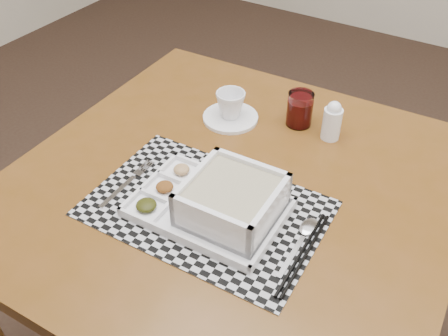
{
  "coord_description": "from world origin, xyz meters",
  "views": [
    {
      "loc": [
        0.4,
        -0.89,
        1.51
      ],
      "look_at": [
        -0.03,
        -0.2,
        0.83
      ],
      "focal_mm": 40.0,
      "sensor_mm": 36.0,
      "label": 1
    }
  ],
  "objects_px": {
    "dining_table": "(233,205)",
    "serving_tray": "(225,203)",
    "juice_glass": "(300,110)",
    "cup": "(231,105)",
    "creamer_bottle": "(332,121)"
  },
  "relations": [
    {
      "from": "creamer_bottle",
      "to": "dining_table",
      "type": "bearing_deg",
      "value": -113.65
    },
    {
      "from": "serving_tray",
      "to": "creamer_bottle",
      "type": "xyz_separation_m",
      "value": [
        0.08,
        0.39,
        0.01
      ]
    },
    {
      "from": "dining_table",
      "to": "creamer_bottle",
      "type": "relative_size",
      "value": 9.59
    },
    {
      "from": "dining_table",
      "to": "cup",
      "type": "bearing_deg",
      "value": 122.69
    },
    {
      "from": "serving_tray",
      "to": "creamer_bottle",
      "type": "relative_size",
      "value": 3.04
    },
    {
      "from": "juice_glass",
      "to": "creamer_bottle",
      "type": "distance_m",
      "value": 0.1
    },
    {
      "from": "dining_table",
      "to": "serving_tray",
      "type": "relative_size",
      "value": 3.15
    },
    {
      "from": "dining_table",
      "to": "serving_tray",
      "type": "height_order",
      "value": "serving_tray"
    },
    {
      "from": "juice_glass",
      "to": "cup",
      "type": "bearing_deg",
      "value": -154.93
    },
    {
      "from": "serving_tray",
      "to": "juice_glass",
      "type": "height_order",
      "value": "serving_tray"
    },
    {
      "from": "juice_glass",
      "to": "creamer_bottle",
      "type": "height_order",
      "value": "creamer_bottle"
    },
    {
      "from": "serving_tray",
      "to": "creamer_bottle",
      "type": "bearing_deg",
      "value": 78.29
    },
    {
      "from": "serving_tray",
      "to": "creamer_bottle",
      "type": "distance_m",
      "value": 0.39
    },
    {
      "from": "serving_tray",
      "to": "juice_glass",
      "type": "relative_size",
      "value": 3.54
    },
    {
      "from": "dining_table",
      "to": "serving_tray",
      "type": "xyz_separation_m",
      "value": [
        0.04,
        -0.11,
        0.12
      ]
    }
  ]
}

